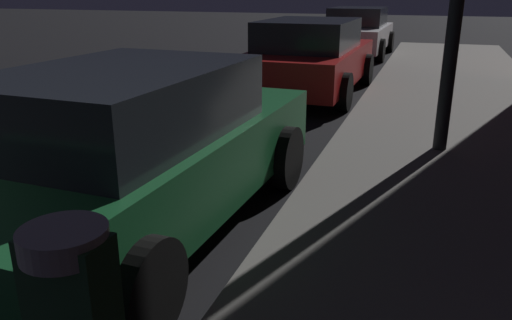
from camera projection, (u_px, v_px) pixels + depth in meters
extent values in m
cube|color=#1E4728|center=(72.00, 298.00, 1.13)|extent=(0.19, 0.11, 0.30)
cylinder|color=#999EA5|center=(64.00, 241.00, 1.08)|extent=(0.19, 0.19, 0.06)
cube|color=black|center=(49.00, 278.00, 1.13)|extent=(0.01, 0.08, 0.11)
cube|color=#19592D|center=(140.00, 165.00, 4.38)|extent=(1.91, 4.31, 0.64)
cube|color=#1E2328|center=(121.00, 103.00, 4.02)|extent=(1.62, 2.32, 0.56)
cylinder|color=black|center=(141.00, 140.00, 5.92)|extent=(0.25, 0.67, 0.66)
cylinder|color=black|center=(285.00, 158.00, 5.31)|extent=(0.25, 0.67, 0.66)
cylinder|color=black|center=(145.00, 290.00, 2.99)|extent=(0.25, 0.67, 0.66)
cube|color=maroon|center=(309.00, 64.00, 10.03)|extent=(1.92, 4.29, 0.64)
cube|color=#1E2328|center=(309.00, 35.00, 9.73)|extent=(1.67, 2.31, 0.56)
cylinder|color=black|center=(283.00, 65.00, 11.58)|extent=(0.23, 0.66, 0.66)
cylinder|color=black|center=(366.00, 69.00, 10.98)|extent=(0.23, 0.66, 0.66)
cylinder|color=black|center=(241.00, 85.00, 9.23)|extent=(0.23, 0.66, 0.66)
cylinder|color=black|center=(344.00, 92.00, 8.63)|extent=(0.23, 0.66, 0.66)
cube|color=silver|center=(356.00, 37.00, 15.60)|extent=(1.81, 4.14, 0.64)
cube|color=#1E2328|center=(358.00, 17.00, 15.49)|extent=(1.57, 2.05, 0.56)
cylinder|color=black|center=(335.00, 40.00, 17.10)|extent=(0.23, 0.66, 0.66)
cylinder|color=black|center=(390.00, 42.00, 16.53)|extent=(0.23, 0.66, 0.66)
cylinder|color=black|center=(318.00, 48.00, 14.82)|extent=(0.23, 0.66, 0.66)
cylinder|color=black|center=(380.00, 51.00, 14.25)|extent=(0.23, 0.66, 0.66)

